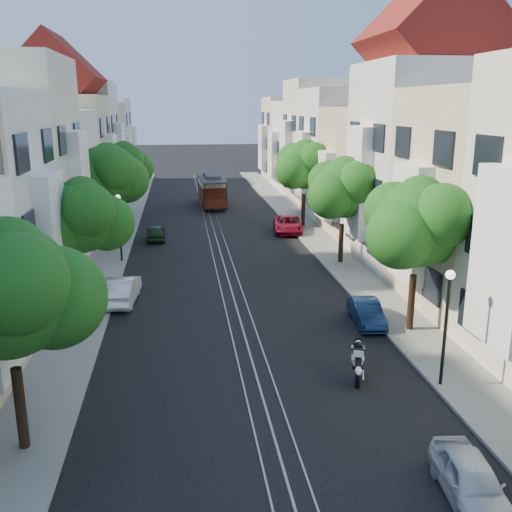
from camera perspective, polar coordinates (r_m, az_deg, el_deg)
name	(u,v)px	position (r m, az deg, el deg)	size (l,w,h in m)	color
ground	(216,238)	(42.32, -4.00, 1.82)	(200.00, 200.00, 0.00)	black
sidewalk_east	(312,234)	(43.35, 5.61, 2.19)	(2.50, 80.00, 0.12)	gray
sidewalk_west	(116,240)	(42.49, -13.80, 1.56)	(2.50, 80.00, 0.12)	gray
rail_left	(209,238)	(42.29, -4.74, 1.81)	(0.06, 80.00, 0.02)	gray
rail_slot	(216,238)	(42.32, -4.00, 1.84)	(0.06, 80.00, 0.02)	gray
rail_right	(224,237)	(42.35, -3.26, 1.86)	(0.06, 80.00, 0.02)	gray
lane_line	(216,238)	(42.32, -4.00, 1.83)	(0.08, 80.00, 0.01)	tan
townhouses_east	(375,165)	(43.72, 11.79, 8.87)	(7.75, 72.00, 12.00)	beige
townhouses_west	(43,172)	(42.34, -20.52, 7.90)	(7.75, 72.00, 11.76)	silver
tree_e_b	(419,225)	(24.67, 15.95, 2.97)	(4.93, 4.08, 6.68)	black
tree_e_c	(344,190)	(34.89, 8.81, 6.54)	(4.84, 3.99, 6.52)	black
tree_e_d	(305,166)	(45.43, 4.92, 8.94)	(5.01, 4.16, 6.85)	black
tree_w_a	(9,294)	(16.54, -23.47, -3.52)	(4.93, 4.08, 6.68)	black
tree_w_b	(82,219)	(27.99, -17.00, 3.57)	(4.72, 3.87, 6.27)	black
tree_w_c	(108,176)	(38.65, -14.55, 7.76)	(5.13, 4.28, 7.09)	black
tree_w_d	(124,165)	(49.58, -13.08, 8.81)	(4.84, 3.99, 6.52)	black
lamp_east	(447,311)	(20.43, 18.56, -5.21)	(0.32, 0.32, 4.16)	black
lamp_west	(119,218)	(35.98, -13.53, 3.72)	(0.32, 0.32, 4.16)	black
sportbike_rider	(358,358)	(21.09, 10.14, -10.05)	(0.86, 2.03, 1.46)	black
cable_car	(212,189)	(55.35, -4.44, 6.70)	(2.62, 7.42, 2.82)	black
parked_car_e_near	(471,481)	(16.13, 20.73, -20.30)	(1.34, 3.32, 1.13)	silver
parked_car_e_mid	(366,312)	(26.24, 10.98, -5.54)	(1.15, 3.31, 1.09)	#0C1C40
parked_car_e_far	(288,224)	(43.99, 3.19, 3.18)	(2.07, 4.50, 1.25)	maroon
parked_car_w_mid	(122,289)	(29.22, -13.30, -3.28)	(1.41, 4.04, 1.33)	white
parked_car_w_far	(156,233)	(42.01, -10.00, 2.31)	(1.32, 3.29, 1.12)	#163415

